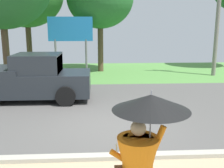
# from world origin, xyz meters

# --- Properties ---
(ground_plane) EXTENTS (40.00, 22.00, 0.20)m
(ground_plane) POSITION_xyz_m (0.00, 2.95, -0.05)
(ground_plane) COLOR #565451
(monk_pedestrian) EXTENTS (1.11, 1.08, 2.13)m
(monk_pedestrian) POSITION_xyz_m (0.18, -4.16, 1.14)
(monk_pedestrian) COLOR orange
(monk_pedestrian) RESTS_ON ground_plane
(pickup_truck) EXTENTS (5.20, 2.28, 1.88)m
(pickup_truck) POSITION_xyz_m (-3.29, 3.27, 0.87)
(pickup_truck) COLOR #23282D
(pickup_truck) RESTS_ON ground_plane
(utility_pole) EXTENTS (1.80, 0.24, 7.33)m
(utility_pole) POSITION_xyz_m (6.73, 8.21, 3.84)
(utility_pole) COLOR gray
(utility_pole) RESTS_ON ground_plane
(roadside_billboard) EXTENTS (2.60, 0.12, 3.50)m
(roadside_billboard) POSITION_xyz_m (-1.94, 8.42, 2.55)
(roadside_billboard) COLOR slate
(roadside_billboard) RESTS_ON ground_plane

